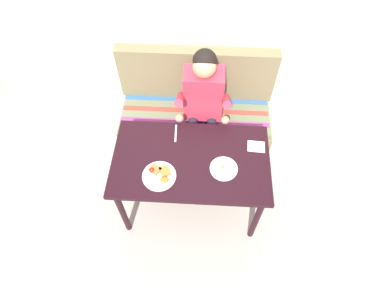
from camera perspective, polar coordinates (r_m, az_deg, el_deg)
ground_plane at (r=3.13m, az=-0.15°, el=-9.87°), size 8.00×8.00×0.00m
table at (r=2.56m, az=-0.19°, el=-3.68°), size 1.20×0.70×0.73m
couch at (r=3.26m, az=0.60°, el=4.87°), size 1.44×0.56×1.00m
person at (r=2.84m, az=1.94°, el=7.44°), size 0.45×0.61×1.21m
plate_breakfast at (r=2.42m, az=-5.72°, el=-5.39°), size 0.25×0.25×0.05m
plate_eggs at (r=2.45m, az=5.53°, el=-4.27°), size 0.21×0.21×0.04m
napkin at (r=2.60m, az=11.10°, el=-0.44°), size 0.14×0.11×0.01m
fork at (r=2.63m, az=-2.84°, el=1.89°), size 0.02×0.17×0.00m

